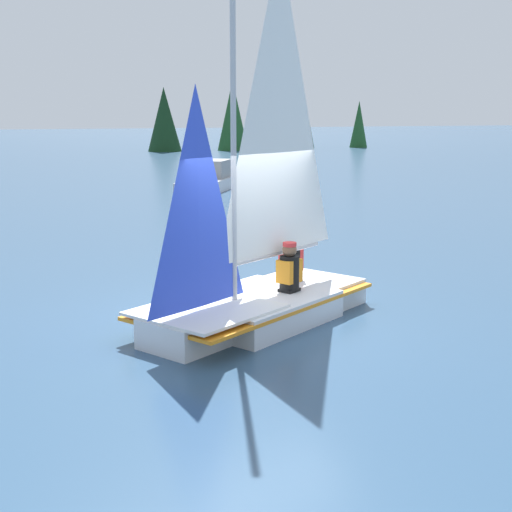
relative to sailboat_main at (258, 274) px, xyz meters
name	(u,v)px	position (x,y,z in m)	size (l,w,h in m)	color
ground_plane	(256,322)	(0.04, 0.02, -0.73)	(260.00, 260.00, 0.00)	#2D4C6B
sailboat_main	(258,274)	(0.00, 0.00, 0.00)	(4.21, 3.41, 5.60)	silver
sailor_helm	(289,277)	(-0.52, -0.03, -0.10)	(0.42, 0.41, 1.16)	black
sailor_crew	(291,266)	(-0.86, -0.71, -0.10)	(0.42, 0.41, 1.16)	black
motorboat_distant	(211,179)	(-5.09, -18.02, -0.32)	(4.05, 5.00, 1.18)	silver
treeline_shore	(244,117)	(-17.24, -46.77, 2.00)	(19.87, 3.30, 6.08)	#1E4C23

